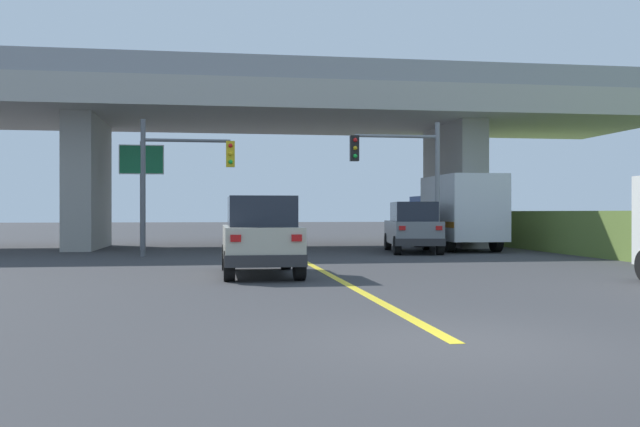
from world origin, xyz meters
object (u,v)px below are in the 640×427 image
box_truck (457,212)px  traffic_signal_nearside (406,168)px  suv_lead (260,236)px  suv_crossing (413,227)px  highway_sign (142,169)px  sedan_oncoming (250,222)px  traffic_signal_farside (177,170)px

box_truck → traffic_signal_nearside: (-3.13, -3.16, 1.64)m
suv_lead → box_truck: 14.35m
suv_lead → suv_crossing: bearing=54.3°
suv_crossing → highway_sign: highway_sign is taller
sedan_oncoming → box_truck: bearing=-61.3°
suv_crossing → traffic_signal_nearside: (-0.69, -1.50, 2.27)m
sedan_oncoming → traffic_signal_farside: 18.06m
suv_lead → traffic_signal_farside: 8.93m
sedan_oncoming → traffic_signal_farside: bearing=-101.5°
suv_crossing → box_truck: bearing=42.5°
sedan_oncoming → traffic_signal_nearside: (4.99, -18.02, 2.27)m
sedan_oncoming → traffic_signal_nearside: traffic_signal_nearside is taller
sedan_oncoming → highway_sign: bearing=-112.0°
suv_lead → traffic_signal_farside: traffic_signal_farside is taller
suv_lead → traffic_signal_farside: size_ratio=0.87×
traffic_signal_farside → highway_sign: 4.84m
traffic_signal_nearside → traffic_signal_farside: (-8.55, 0.44, -0.12)m
sedan_oncoming → suv_lead: bearing=-92.3°
box_truck → sedan_oncoming: (-8.12, 14.86, -0.63)m
suv_crossing → sedan_oncoming: size_ratio=1.11×
traffic_signal_farside → sedan_oncoming: bearing=78.5°
highway_sign → sedan_oncoming: bearing=68.0°
suv_lead → highway_sign: bearing=108.2°
suv_lead → sedan_oncoming: (1.05, 25.87, -0.00)m
suv_lead → box_truck: bearing=50.2°
box_truck → highway_sign: (-13.39, 1.80, 1.83)m
suv_lead → sedan_oncoming: size_ratio=0.98×
suv_crossing → box_truck: (2.45, 1.66, 0.63)m
traffic_signal_farside → suv_crossing: bearing=6.6°
suv_crossing → traffic_signal_farside: (-9.24, -1.06, 2.15)m
suv_lead → sedan_oncoming: bearing=87.7°
suv_lead → highway_sign: 13.71m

